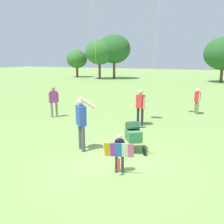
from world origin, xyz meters
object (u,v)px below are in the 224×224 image
object	(u,v)px
child_with_butterfly_kite	(119,150)
person_kid_running	(54,99)
person_adult_flyer	(81,119)
person_back_turned	(140,105)
stroller	(133,134)
person_red_shirt	(197,99)

from	to	relation	value
child_with_butterfly_kite	person_kid_running	xyz separation A→B (m)	(-5.48, 4.35, 0.30)
person_adult_flyer	person_back_turned	size ratio (longest dim) A/B	1.13
stroller	person_kid_running	size ratio (longest dim) A/B	0.66
child_with_butterfly_kite	person_adult_flyer	distance (m)	2.08
person_adult_flyer	person_kid_running	bearing A→B (deg)	137.93
child_with_butterfly_kite	person_adult_flyer	xyz separation A→B (m)	(-1.77, 1.00, 0.42)
child_with_butterfly_kite	person_red_shirt	world-z (taller)	person_red_shirt
child_with_butterfly_kite	person_kid_running	world-z (taller)	person_kid_running
person_adult_flyer	person_red_shirt	bearing A→B (deg)	66.81
person_adult_flyer	person_kid_running	xyz separation A→B (m)	(-3.71, 3.35, -0.13)
person_adult_flyer	stroller	distance (m)	1.78
stroller	person_kid_running	world-z (taller)	person_kid_running
stroller	person_back_turned	xyz separation A→B (m)	(-0.73, 3.08, 0.37)
child_with_butterfly_kite	person_back_turned	size ratio (longest dim) A/B	0.66
person_back_turned	child_with_butterfly_kite	bearing A→B (deg)	-79.14
child_with_butterfly_kite	stroller	xyz separation A→B (m)	(-0.17, 1.64, -0.05)
stroller	person_kid_running	bearing A→B (deg)	152.93
person_red_shirt	person_kid_running	distance (m)	7.76
person_kid_running	person_back_turned	world-z (taller)	person_back_turned
person_red_shirt	person_kid_running	size ratio (longest dim) A/B	0.89
person_adult_flyer	stroller	bearing A→B (deg)	21.70
person_red_shirt	person_kid_running	world-z (taller)	person_kid_running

